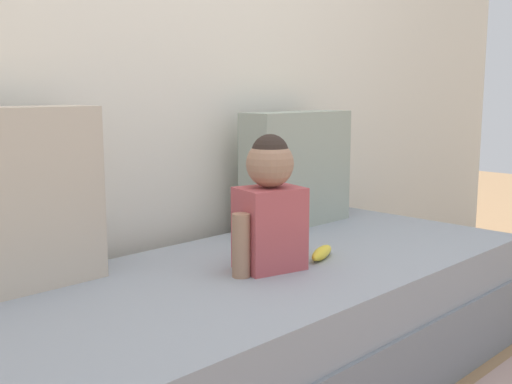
% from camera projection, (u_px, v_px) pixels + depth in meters
% --- Properties ---
extents(back_wall, '(5.48, 0.10, 2.57)m').
position_uv_depth(back_wall, '(136.00, 7.00, 2.24)').
color(back_wall, silver).
rests_on(back_wall, ground).
extents(couch, '(2.28, 0.89, 0.42)m').
position_uv_depth(couch, '(249.00, 335.00, 2.02)').
color(couch, gray).
rests_on(couch, ground).
extents(throw_pillow_left, '(0.56, 0.16, 0.52)m').
position_uv_depth(throw_pillow_left, '(2.00, 201.00, 1.74)').
color(throw_pillow_left, '#C1B29E').
rests_on(throw_pillow_left, couch).
extents(throw_pillow_right, '(0.53, 0.16, 0.48)m').
position_uv_depth(throw_pillow_right, '(297.00, 169.00, 2.62)').
color(throw_pillow_right, '#99A393').
rests_on(throw_pillow_right, couch).
extents(toddler, '(0.31, 0.20, 0.43)m').
position_uv_depth(toddler, '(270.00, 205.00, 1.97)').
color(toddler, '#B24C51').
rests_on(toddler, couch).
extents(banana, '(0.17, 0.10, 0.04)m').
position_uv_depth(banana, '(322.00, 253.00, 2.12)').
color(banana, yellow).
rests_on(banana, couch).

